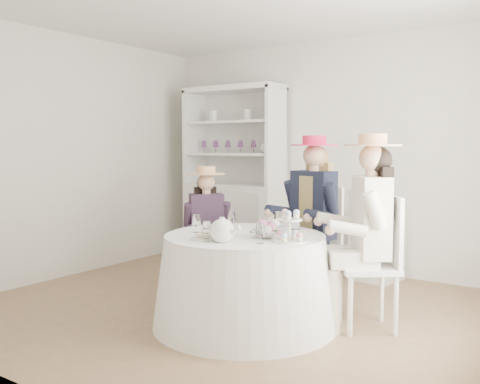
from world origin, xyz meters
The scene contains 22 objects.
ground centered at (0.00, 0.00, 0.00)m, with size 4.50×4.50×0.00m, color brown.
ceiling centered at (0.00, 0.00, 2.70)m, with size 4.50×4.50×0.00m, color white.
wall_back centered at (0.00, 2.00, 1.35)m, with size 4.50×4.50×0.00m, color silver.
wall_front centered at (0.00, -2.00, 1.35)m, with size 4.50×4.50×0.00m, color silver.
wall_left centered at (-2.25, 0.00, 1.35)m, with size 4.50×4.50×0.00m, color silver.
tea_table centered at (0.32, -0.30, 0.37)m, with size 1.50×1.50×0.75m.
hutch centered at (-1.20, 1.73, 0.78)m, with size 1.33×0.57×2.21m.
side_table centered at (0.69, 1.75, 0.35)m, with size 0.45×0.45×0.70m, color silver.
hatbox centered at (0.69, 1.75, 0.84)m, with size 0.28×0.28×0.28m, color black.
guest_left centered at (-0.49, 0.24, 0.71)m, with size 0.54×0.53×1.26m.
guest_mid centered at (0.43, 0.67, 0.88)m, with size 0.58×0.62×1.56m.
guest_right centered at (1.18, 0.18, 0.88)m, with size 0.67×0.64×1.56m.
spare_chair centered at (-0.54, 1.07, 0.51)m, with size 0.42×0.42×0.95m.
teacup_a centered at (0.05, -0.20, 0.78)m, with size 0.08×0.08×0.07m, color white.
teacup_b centered at (0.40, -0.02, 0.78)m, with size 0.07×0.07×0.06m, color white.
teacup_c centered at (0.57, -0.12, 0.78)m, with size 0.08×0.08×0.06m, color white.
flower_bowl centered at (0.54, -0.32, 0.78)m, with size 0.23×0.23×0.06m, color white.
flower_arrangement centered at (0.55, -0.34, 0.83)m, with size 0.18×0.18×0.07m.
table_teapot centered at (0.37, -0.67, 0.83)m, with size 0.26×0.19×0.20m.
sandwich_plate centered at (0.18, -0.63, 0.76)m, with size 0.24×0.24×0.05m.
cupcake_stand centered at (0.78, -0.37, 0.83)m, with size 0.25×0.25×0.23m.
stemware_set centered at (0.32, -0.30, 0.82)m, with size 0.85×0.89×0.15m.
Camera 1 is at (2.72, -3.84, 1.47)m, focal length 40.00 mm.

